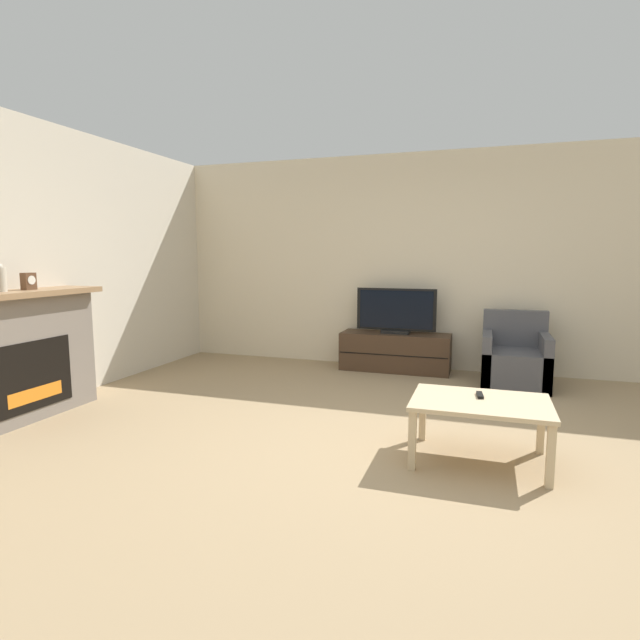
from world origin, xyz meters
TOP-DOWN VIEW (x-y plane):
  - ground_plane at (0.00, 0.00)m, footprint 24.00×24.00m
  - wall_back at (0.00, 2.86)m, footprint 12.00×0.06m
  - wall_left at (-3.46, 0.00)m, footprint 0.06×12.00m
  - fireplace at (-3.25, -0.36)m, footprint 0.47×1.53m
  - mantel_vase_centre_left at (-3.23, -0.47)m, footprint 0.09×0.09m
  - mantel_clock at (-3.23, -0.20)m, footprint 0.08×0.11m
  - tv_stand at (-0.46, 2.57)m, footprint 1.35×0.45m
  - tv at (-0.46, 2.56)m, footprint 0.98×0.18m
  - armchair at (0.92, 2.29)m, footprint 0.70×0.76m
  - coffee_table at (0.58, -0.02)m, footprint 0.93×0.66m
  - remote at (0.57, 0.08)m, footprint 0.06×0.15m

SIDE VIEW (x-z plane):
  - ground_plane at x=0.00m, z-range 0.00..0.00m
  - tv_stand at x=-0.46m, z-range 0.00..0.47m
  - armchair at x=0.92m, z-range -0.13..0.68m
  - coffee_table at x=0.58m, z-range 0.16..0.60m
  - remote at x=0.57m, z-range 0.44..0.46m
  - fireplace at x=-3.25m, z-range 0.01..1.14m
  - tv at x=-0.46m, z-range 0.45..1.01m
  - mantel_clock at x=-3.23m, z-range 1.14..1.29m
  - mantel_vase_centre_left at x=-3.23m, z-range 1.13..1.36m
  - wall_back at x=0.00m, z-range 0.00..2.70m
  - wall_left at x=-3.46m, z-range 0.00..2.70m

